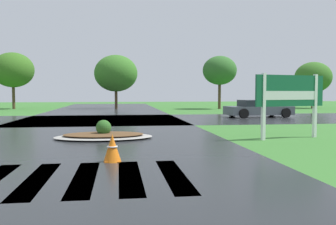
{
  "coord_description": "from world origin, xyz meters",
  "views": [
    {
      "loc": [
        1.13,
        -2.19,
        1.71
      ],
      "look_at": [
        3.15,
        12.65,
        0.85
      ],
      "focal_mm": 38.92,
      "sensor_mm": 36.0,
      "label": 1
    }
  ],
  "objects_px": {
    "car_dark_suv": "(258,109)",
    "traffic_cone": "(112,148)",
    "estate_billboard": "(290,94)",
    "median_island": "(104,135)"
  },
  "relations": [
    {
      "from": "car_dark_suv",
      "to": "median_island",
      "type": "bearing_deg",
      "value": -139.76
    },
    {
      "from": "median_island",
      "to": "car_dark_suv",
      "type": "bearing_deg",
      "value": 45.47
    },
    {
      "from": "estate_billboard",
      "to": "median_island",
      "type": "relative_size",
      "value": 0.81
    },
    {
      "from": "estate_billboard",
      "to": "median_island",
      "type": "xyz_separation_m",
      "value": [
        -6.73,
        0.96,
        -1.5
      ]
    },
    {
      "from": "traffic_cone",
      "to": "estate_billboard",
      "type": "bearing_deg",
      "value": 29.57
    },
    {
      "from": "estate_billboard",
      "to": "car_dark_suv",
      "type": "xyz_separation_m",
      "value": [
        3.14,
        11.0,
        -1.07
      ]
    },
    {
      "from": "median_island",
      "to": "traffic_cone",
      "type": "height_order",
      "value": "median_island"
    },
    {
      "from": "car_dark_suv",
      "to": "estate_billboard",
      "type": "bearing_deg",
      "value": -111.18
    },
    {
      "from": "car_dark_suv",
      "to": "traffic_cone",
      "type": "relative_size",
      "value": 6.72
    },
    {
      "from": "median_island",
      "to": "car_dark_suv",
      "type": "xyz_separation_m",
      "value": [
        9.88,
        10.04,
        0.43
      ]
    }
  ]
}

